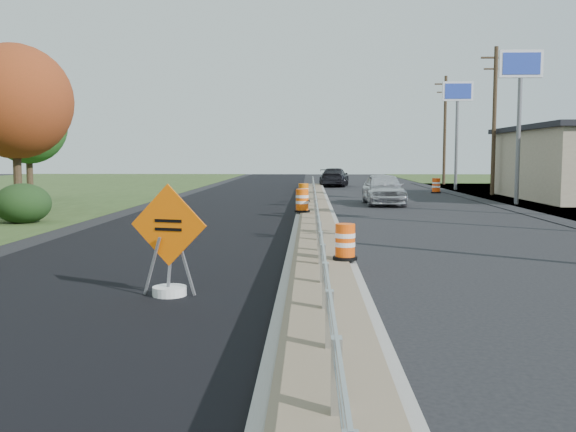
{
  "coord_description": "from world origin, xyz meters",
  "views": [
    {
      "loc": [
        -0.24,
        -17.6,
        2.55
      ],
      "look_at": [
        -0.76,
        -2.31,
        1.1
      ],
      "focal_mm": 40.0,
      "sensor_mm": 36.0,
      "label": 1
    }
  ],
  "objects_px": {
    "caution_sign": "(169,268)",
    "barrel_shoulder_far": "(436,186)",
    "barrel_median_far": "(304,193)",
    "barrel_median_near": "(345,243)",
    "barrel_median_mid": "(302,201)",
    "car_dark_far": "(334,177)",
    "car_silver": "(383,189)"
  },
  "relations": [
    {
      "from": "barrel_median_mid",
      "to": "barrel_shoulder_far",
      "type": "xyz_separation_m",
      "value": [
        8.91,
        17.7,
        -0.2
      ]
    },
    {
      "from": "barrel_median_mid",
      "to": "barrel_shoulder_far",
      "type": "bearing_deg",
      "value": 63.27
    },
    {
      "from": "barrel_median_far",
      "to": "car_silver",
      "type": "bearing_deg",
      "value": 16.39
    },
    {
      "from": "barrel_median_near",
      "to": "barrel_median_mid",
      "type": "bearing_deg",
      "value": 95.22
    },
    {
      "from": "barrel_median_near",
      "to": "barrel_shoulder_far",
      "type": "relative_size",
      "value": 0.8
    },
    {
      "from": "barrel_median_mid",
      "to": "car_silver",
      "type": "relative_size",
      "value": 0.19
    },
    {
      "from": "barrel_median_near",
      "to": "barrel_median_mid",
      "type": "relative_size",
      "value": 0.85
    },
    {
      "from": "car_dark_far",
      "to": "car_silver",
      "type": "bearing_deg",
      "value": 102.25
    },
    {
      "from": "barrel_median_mid",
      "to": "car_silver",
      "type": "height_order",
      "value": "car_silver"
    },
    {
      "from": "barrel_median_far",
      "to": "barrel_shoulder_far",
      "type": "distance_m",
      "value": 14.72
    },
    {
      "from": "barrel_shoulder_far",
      "to": "barrel_median_far",
      "type": "bearing_deg",
      "value": -127.27
    },
    {
      "from": "caution_sign",
      "to": "barrel_shoulder_far",
      "type": "height_order",
      "value": "caution_sign"
    },
    {
      "from": "car_silver",
      "to": "car_dark_far",
      "type": "xyz_separation_m",
      "value": [
        -1.79,
        19.75,
        -0.07
      ]
    },
    {
      "from": "car_silver",
      "to": "barrel_shoulder_far",
      "type": "bearing_deg",
      "value": 64.93
    },
    {
      "from": "caution_sign",
      "to": "barrel_shoulder_far",
      "type": "xyz_separation_m",
      "value": [
        11.15,
        32.53,
        -0.03
      ]
    },
    {
      "from": "car_silver",
      "to": "barrel_median_far",
      "type": "bearing_deg",
      "value": -164.22
    },
    {
      "from": "barrel_median_near",
      "to": "barrel_median_mid",
      "type": "xyz_separation_m",
      "value": [
        -1.1,
        12.03,
        0.07
      ]
    },
    {
      "from": "barrel_shoulder_far",
      "to": "car_dark_far",
      "type": "height_order",
      "value": "car_dark_far"
    },
    {
      "from": "barrel_median_near",
      "to": "barrel_median_far",
      "type": "relative_size",
      "value": 0.88
    },
    {
      "from": "barrel_shoulder_far",
      "to": "car_silver",
      "type": "height_order",
      "value": "car_silver"
    },
    {
      "from": "barrel_median_mid",
      "to": "car_dark_far",
      "type": "distance_m",
      "value": 27.05
    },
    {
      "from": "barrel_median_far",
      "to": "car_dark_far",
      "type": "xyz_separation_m",
      "value": [
        2.35,
        20.97,
        0.09
      ]
    },
    {
      "from": "barrel_median_mid",
      "to": "barrel_median_far",
      "type": "bearing_deg",
      "value": 90.0
    },
    {
      "from": "caution_sign",
      "to": "car_silver",
      "type": "height_order",
      "value": "caution_sign"
    },
    {
      "from": "barrel_median_near",
      "to": "barrel_shoulder_far",
      "type": "bearing_deg",
      "value": 75.27
    },
    {
      "from": "caution_sign",
      "to": "barrel_median_near",
      "type": "xyz_separation_m",
      "value": [
        3.33,
        2.81,
        0.1
      ]
    },
    {
      "from": "barrel_median_near",
      "to": "barrel_shoulder_far",
      "type": "xyz_separation_m",
      "value": [
        7.81,
        29.73,
        -0.13
      ]
    },
    {
      "from": "barrel_median_mid",
      "to": "caution_sign",
      "type": "bearing_deg",
      "value": -98.55
    },
    {
      "from": "caution_sign",
      "to": "barrel_median_far",
      "type": "bearing_deg",
      "value": 98.4
    },
    {
      "from": "barrel_median_near",
      "to": "car_dark_far",
      "type": "relative_size",
      "value": 0.15
    },
    {
      "from": "caution_sign",
      "to": "car_dark_far",
      "type": "xyz_separation_m",
      "value": [
        4.58,
        41.79,
        0.24
      ]
    },
    {
      "from": "barrel_median_mid",
      "to": "car_dark_far",
      "type": "height_order",
      "value": "car_dark_far"
    }
  ]
}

